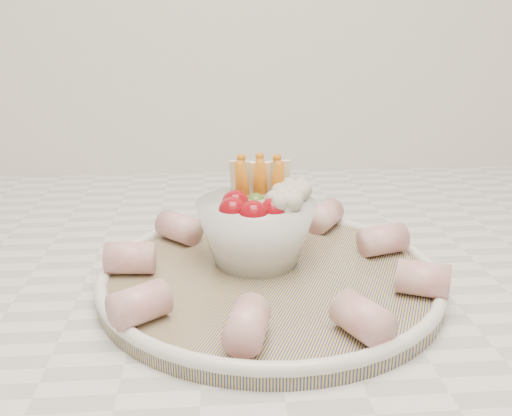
{
  "coord_description": "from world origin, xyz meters",
  "views": [
    {
      "loc": [
        -0.1,
        0.86,
        1.17
      ],
      "look_at": [
        -0.06,
        1.37,
        0.99
      ],
      "focal_mm": 40.0,
      "sensor_mm": 36.0,
      "label": 1
    }
  ],
  "objects": [
    {
      "name": "veggie_bowl",
      "position": [
        -0.06,
        1.37,
        0.97
      ],
      "size": [
        0.12,
        0.12,
        0.1
      ],
      "color": "silver",
      "rests_on": "serving_platter"
    },
    {
      "name": "cured_meat_rolls",
      "position": [
        -0.05,
        1.34,
        0.95
      ],
      "size": [
        0.31,
        0.3,
        0.03
      ],
      "color": "#C3595E",
      "rests_on": "serving_platter"
    },
    {
      "name": "serving_platter",
      "position": [
        -0.05,
        1.34,
        0.93
      ],
      "size": [
        0.42,
        0.42,
        0.02
      ],
      "color": "navy",
      "rests_on": "kitchen_counter"
    }
  ]
}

